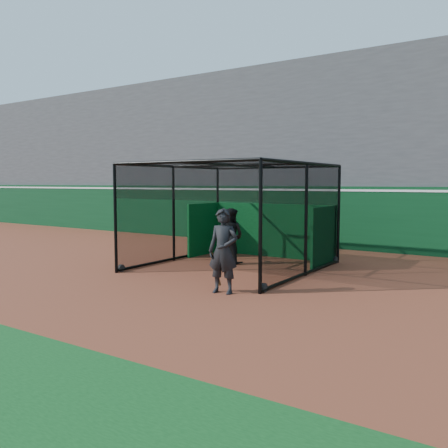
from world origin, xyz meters
The scene contains 6 objects.
ground centered at (0.00, 0.00, 0.00)m, with size 120.00×120.00×0.00m, color brown.
outfield_wall centered at (0.00, 8.50, 1.29)m, with size 50.00×0.50×2.50m.
grandstand centered at (0.00, 12.27, 4.48)m, with size 50.00×7.85×8.95m.
batting_cage centered at (0.91, 2.52, 1.59)m, with size 4.92×5.43×3.19m.
batter centered at (0.45, 3.07, 0.91)m, with size 0.88×0.69×1.82m, color black.
on_deck_player centered at (2.55, -0.58, 1.02)m, with size 0.81×0.60×2.04m.
Camera 1 is at (8.71, -9.94, 2.65)m, focal length 38.00 mm.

